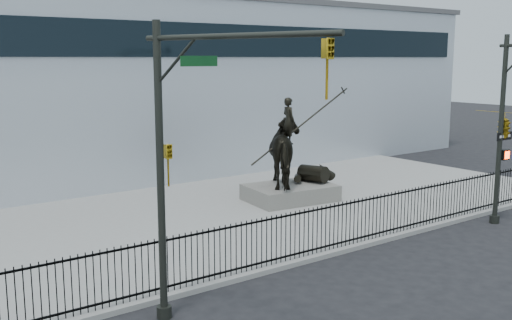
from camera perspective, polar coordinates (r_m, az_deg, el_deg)
ground at (r=18.94m, az=10.88°, el=-9.47°), size 120.00×120.00×0.00m
plaza at (r=23.97m, az=-1.58°, el=-5.02°), size 30.00×12.00×0.15m
building at (r=34.67m, az=-14.16°, el=6.67°), size 44.00×14.00×9.00m
picket_fence at (r=19.49m, az=8.25°, el=-6.06°), size 22.10×0.10×1.50m
statue_plinth at (r=25.59m, az=3.28°, el=-3.13°), size 3.88×2.91×0.68m
equestrian_statue at (r=25.29m, az=3.45°, el=0.76°), size 4.59×3.13×3.91m
traffic_signal_left at (r=13.28m, az=-6.55°, el=0.38°), size 1.52×4.84×7.00m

